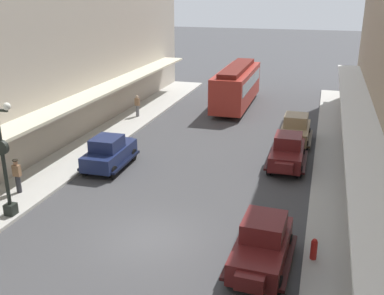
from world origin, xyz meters
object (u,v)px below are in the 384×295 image
object	(u,v)px
streetcar	(237,84)
pedestrian_0	(17,176)
parked_car_1	(109,152)
parked_car_2	(287,151)
fire_hydrant	(314,249)
parked_car_0	(295,129)
lamp_post_with_clock	(2,153)
pedestrian_1	(137,106)
parked_car_3	(262,243)

from	to	relation	value
streetcar	pedestrian_0	world-z (taller)	streetcar
parked_car_1	parked_car_2	size ratio (longest dim) A/B	1.00
parked_car_2	fire_hydrant	xyz separation A→B (m)	(1.80, -9.13, -0.38)
parked_car_0	streetcar	world-z (taller)	streetcar
lamp_post_with_clock	pedestrian_0	world-z (taller)	lamp_post_with_clock
fire_hydrant	pedestrian_0	xyz separation A→B (m)	(-13.83, 1.77, 0.45)
parked_car_1	lamp_post_with_clock	xyz separation A→B (m)	(-1.53, -6.48, 2.04)
parked_car_1	pedestrian_1	world-z (taller)	parked_car_1
fire_hydrant	pedestrian_1	bearing A→B (deg)	130.58
parked_car_1	fire_hydrant	size ratio (longest dim) A/B	5.23
parked_car_0	parked_car_1	bearing A→B (deg)	-142.97
streetcar	pedestrian_0	size ratio (longest dim) A/B	5.76
parked_car_2	lamp_post_with_clock	size ratio (longest dim) A/B	0.83
fire_hydrant	parked_car_1	bearing A→B (deg)	150.95
parked_car_3	lamp_post_with_clock	distance (m)	11.17
parked_car_3	parked_car_2	bearing A→B (deg)	90.11
parked_car_0	parked_car_2	distance (m)	4.30
parked_car_1	lamp_post_with_clock	bearing A→B (deg)	-103.24
streetcar	lamp_post_with_clock	xyz separation A→B (m)	(-5.59, -21.89, 1.08)
parked_car_2	pedestrian_0	size ratio (longest dim) A/B	2.56
pedestrian_0	pedestrian_1	world-z (taller)	pedestrian_0
lamp_post_with_clock	pedestrian_0	bearing A→B (deg)	118.19
parked_car_3	lamp_post_with_clock	xyz separation A→B (m)	(-10.97, 0.54, 2.04)
parked_car_3	pedestrian_1	distance (m)	20.61
pedestrian_1	parked_car_1	bearing A→B (deg)	-75.70
parked_car_0	streetcar	size ratio (longest dim) A/B	0.44
parked_car_1	parked_car_2	distance (m)	9.86
parked_car_2	parked_car_3	bearing A→B (deg)	-89.89
fire_hydrant	streetcar	bearing A→B (deg)	108.30
parked_car_3	fire_hydrant	distance (m)	1.98
lamp_post_with_clock	fire_hydrant	bearing A→B (deg)	1.11
pedestrian_0	streetcar	bearing A→B (deg)	71.43
fire_hydrant	pedestrian_0	distance (m)	13.95
parked_car_0	parked_car_2	xyz separation A→B (m)	(-0.11, -4.30, 0.00)
parked_car_0	pedestrian_0	distance (m)	16.83
parked_car_0	lamp_post_with_clock	xyz separation A→B (m)	(-11.06, -13.67, 2.04)
streetcar	parked_car_2	bearing A→B (deg)	-66.81
fire_hydrant	pedestrian_0	world-z (taller)	pedestrian_0
streetcar	fire_hydrant	size ratio (longest dim) A/B	11.73
pedestrian_1	fire_hydrant	bearing A→B (deg)	-49.42
parked_car_1	parked_car_2	world-z (taller)	same
parked_car_0	parked_car_1	size ratio (longest dim) A/B	0.99
parked_car_0	parked_car_1	world-z (taller)	same
parked_car_0	streetcar	bearing A→B (deg)	123.64
parked_car_0	fire_hydrant	world-z (taller)	parked_car_0
parked_car_3	pedestrian_0	xyz separation A→B (m)	(-12.05, 2.56, 0.07)
parked_car_3	streetcar	xyz separation A→B (m)	(-5.38, 22.43, 0.96)
parked_car_1	streetcar	distance (m)	15.96
streetcar	lamp_post_with_clock	bearing A→B (deg)	-104.33
parked_car_1	fire_hydrant	world-z (taller)	parked_car_1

